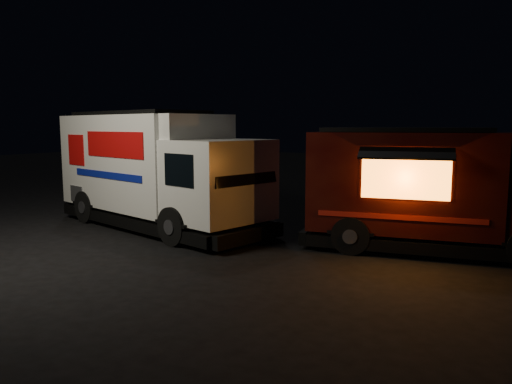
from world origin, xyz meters
name	(u,v)px	position (x,y,z in m)	size (l,w,h in m)	color
ground	(171,243)	(0.00, 0.00, 0.00)	(80.00, 80.00, 0.00)	black
white_truck	(160,170)	(-1.54, 1.36, 1.69)	(7.46, 2.54, 3.38)	silver
red_truck	(440,190)	(5.98, 2.66, 1.46)	(6.27, 2.31, 2.92)	#3B110A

